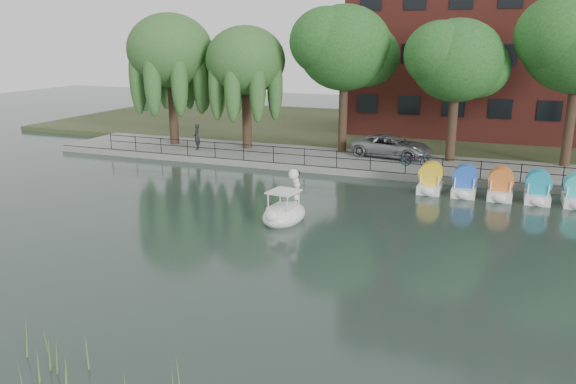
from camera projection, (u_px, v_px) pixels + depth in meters
The scene contains 15 objects.
ground_plane at pixel (237, 250), 21.02m from camera, with size 120.00×120.00×0.00m, color #2F3F3E.
promenade at pixel (349, 161), 35.38m from camera, with size 40.00×6.00×0.40m, color gray.
kerb at pixel (335, 171), 32.72m from camera, with size 40.00×0.25×0.40m, color gray.
land_strip at pixel (391, 129), 47.99m from camera, with size 60.00×22.00×0.36m, color #47512D.
railing at pixel (337, 155), 32.65m from camera, with size 32.00×0.05×1.00m.
apartment_building at pixel (488, 16), 43.12m from camera, with size 20.00×10.07×18.00m.
willow_left at pixel (170, 51), 38.56m from camera, with size 5.88×5.88×9.01m.
willow_mid at pixel (246, 61), 37.27m from camera, with size 5.32×5.32×8.15m.
broadleaf_center at pixel (345, 49), 35.72m from camera, with size 6.00×6.00×9.25m.
broadleaf_right at pixel (457, 61), 33.03m from camera, with size 5.40×5.40×8.32m.
minivan at pixel (392, 145), 35.45m from camera, with size 5.78×2.66×1.61m, color gray.
bicycle at pixel (416, 158), 32.91m from camera, with size 1.72×0.60×1.00m, color gray.
pedestrian at pixel (197, 135), 37.82m from camera, with size 0.71×0.48×1.98m, color black.
swan_boat at pixel (285, 210), 24.31m from camera, with size 1.93×2.74×2.15m.
pedal_boat_row at pixel (519, 188), 27.48m from camera, with size 9.65×1.70×1.40m.
Camera 1 is at (8.83, -17.71, 7.66)m, focal length 35.00 mm.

